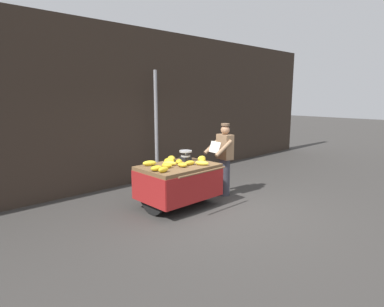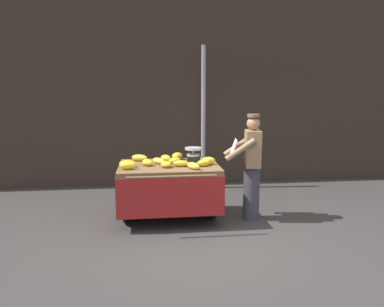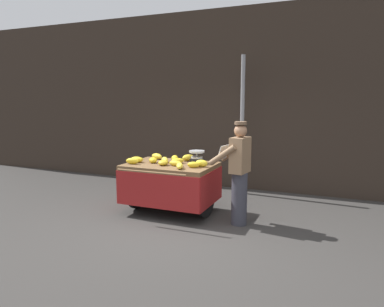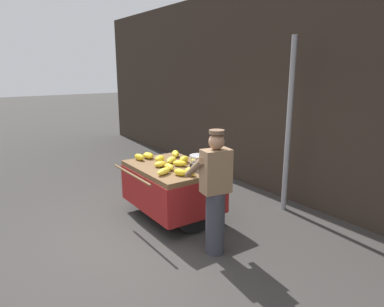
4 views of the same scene
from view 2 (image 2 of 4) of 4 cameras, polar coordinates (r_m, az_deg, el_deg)
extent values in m
plane|color=#383533|center=(5.19, 2.52, -13.40)|extent=(60.00, 60.00, 0.00)
cube|color=#332821|center=(7.93, -1.13, 9.84)|extent=(16.00, 0.24, 4.10)
cylinder|color=gray|center=(7.46, 1.84, 5.61)|extent=(0.09, 0.09, 3.00)
cube|color=brown|center=(5.65, -3.76, -2.22)|extent=(1.58, 1.11, 0.08)
cylinder|color=black|center=(5.78, -10.79, -6.94)|extent=(0.05, 0.80, 0.80)
cylinder|color=#B7B7BC|center=(5.78, -11.09, -6.95)|extent=(0.01, 0.14, 0.14)
cylinder|color=black|center=(5.85, 3.28, -6.58)|extent=(0.05, 0.80, 0.80)
cylinder|color=#B7B7BC|center=(5.85, 3.57, -6.57)|extent=(0.01, 0.14, 0.14)
cylinder|color=#4C4742|center=(6.22, -3.95, -5.41)|extent=(0.05, 0.05, 0.83)
cube|color=maroon|center=(5.20, -3.38, -7.16)|extent=(1.58, 0.02, 0.60)
cube|color=maroon|center=(6.27, -4.00, -4.20)|extent=(1.58, 0.02, 0.60)
cube|color=maroon|center=(5.75, -11.63, -5.69)|extent=(0.02, 1.11, 0.60)
cube|color=maroon|center=(5.82, 4.07, -5.30)|extent=(0.02, 1.11, 0.60)
cylinder|color=brown|center=(4.93, -3.30, -3.77)|extent=(1.26, 0.04, 0.04)
cube|color=black|center=(5.89, 0.20, -0.85)|extent=(0.20, 0.20, 0.09)
cylinder|color=#B7B7BC|center=(5.88, 0.20, 0.11)|extent=(0.02, 0.02, 0.11)
cylinder|color=#B7B7BC|center=(5.86, 0.20, 0.81)|extent=(0.28, 0.28, 0.04)
cylinder|color=#B7B7BC|center=(5.88, 0.20, -0.23)|extent=(0.21, 0.21, 0.03)
ellipsoid|color=gold|center=(5.59, -7.22, -1.45)|extent=(0.24, 0.26, 0.10)
ellipsoid|color=yellow|center=(5.71, -5.43, -1.19)|extent=(0.26, 0.30, 0.10)
ellipsoid|color=gold|center=(5.35, -10.31, -1.99)|extent=(0.26, 0.14, 0.11)
ellipsoid|color=yellow|center=(5.98, -8.49, -0.69)|extent=(0.31, 0.24, 0.11)
ellipsoid|color=gold|center=(5.48, -1.82, -1.62)|extent=(0.26, 0.14, 0.10)
ellipsoid|color=gold|center=(5.44, -4.20, -1.75)|extent=(0.19, 0.23, 0.10)
ellipsoid|color=gold|center=(5.88, -4.25, -0.77)|extent=(0.23, 0.26, 0.12)
ellipsoid|color=gold|center=(5.72, -2.82, -1.15)|extent=(0.27, 0.25, 0.10)
ellipsoid|color=yellow|center=(5.63, 2.67, -1.18)|extent=(0.22, 0.12, 0.13)
ellipsoid|color=yellow|center=(5.31, 0.18, -1.99)|extent=(0.22, 0.31, 0.10)
ellipsoid|color=gold|center=(5.54, -10.40, -1.62)|extent=(0.26, 0.17, 0.11)
ellipsoid|color=gold|center=(6.05, -2.40, -0.42)|extent=(0.26, 0.30, 0.12)
ellipsoid|color=gold|center=(5.50, 1.86, -1.56)|extent=(0.24, 0.17, 0.10)
cylinder|color=#383842|center=(5.84, 9.57, -6.29)|extent=(0.26, 0.26, 0.88)
cube|color=#8C6B4C|center=(5.68, 9.77, 0.80)|extent=(0.29, 0.41, 0.58)
sphere|color=#9E7051|center=(5.64, 9.89, 4.77)|extent=(0.21, 0.21, 0.21)
cylinder|color=brown|center=(5.63, 9.93, 6.04)|extent=(0.20, 0.20, 0.05)
cylinder|color=#8C6B4C|center=(5.45, 7.84, 0.58)|extent=(0.49, 0.16, 0.37)
cylinder|color=#8C6B4C|center=(5.87, 7.45, 1.24)|extent=(0.49, 0.16, 0.37)
cube|color=silver|center=(5.65, 6.76, 1.03)|extent=(0.14, 0.35, 0.25)
camera|label=1|loc=(4.08, -89.99, 4.48)|focal=30.05mm
camera|label=3|loc=(3.12, 87.39, 0.79)|focal=33.51mm
camera|label=4|loc=(5.67, 56.24, 9.91)|focal=32.45mm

